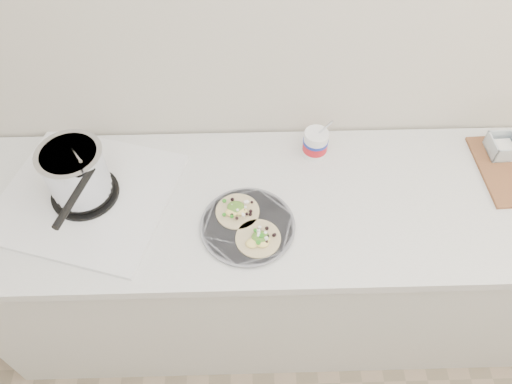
{
  "coord_description": "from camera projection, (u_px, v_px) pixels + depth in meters",
  "views": [
    {
      "loc": [
        -0.2,
        0.4,
        2.26
      ],
      "look_at": [
        -0.17,
        1.41,
        0.96
      ],
      "focal_mm": 35.0,
      "sensor_mm": 36.0,
      "label": 1
    }
  ],
  "objects": [
    {
      "name": "counter",
      "position": [
        297.0,
        262.0,
        2.06
      ],
      "size": [
        2.44,
        0.66,
        0.9
      ],
      "color": "silver",
      "rests_on": "ground"
    },
    {
      "name": "stove",
      "position": [
        80.0,
        181.0,
        1.64
      ],
      "size": [
        0.68,
        0.65,
        0.27
      ],
      "rotation": [
        0.0,
        0.0,
        -0.29
      ],
      "color": "silver",
      "rests_on": "counter"
    },
    {
      "name": "taco_plate",
      "position": [
        248.0,
        225.0,
        1.62
      ],
      "size": [
        0.31,
        0.31,
        0.04
      ],
      "rotation": [
        0.0,
        0.0,
        0.28
      ],
      "color": "slate",
      "rests_on": "counter"
    },
    {
      "name": "tub",
      "position": [
        317.0,
        142.0,
        1.78
      ],
      "size": [
        0.09,
        0.09,
        0.2
      ],
      "rotation": [
        0.0,
        0.0,
        -0.32
      ],
      "color": "white",
      "rests_on": "counter"
    }
  ]
}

